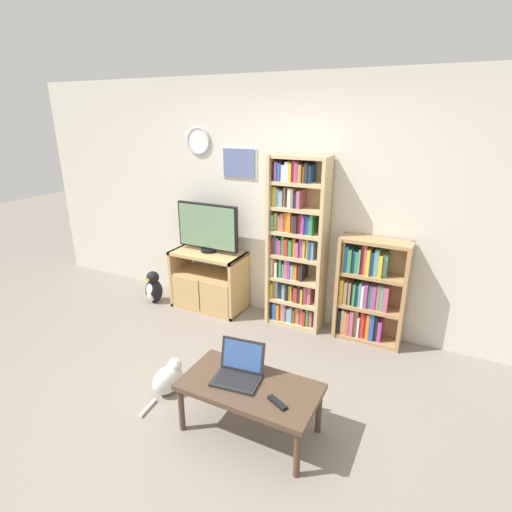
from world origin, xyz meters
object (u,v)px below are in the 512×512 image
Objects in this scene: tv_stand at (208,280)px; cat at (169,378)px; television at (208,228)px; coffee_table at (250,390)px; bookshelf_short at (367,292)px; laptop at (239,370)px; remote_near_laptop at (277,403)px; bookshelf_tall at (295,247)px; penguin_figurine at (153,288)px.

tv_stand is 1.68× the size of cat.
television is 1.82m from cat.
bookshelf_short is at bearing 74.83° from coffee_table.
television is 2.07m from laptop.
television is 0.78× the size of coffee_table.
tv_stand is 2.31m from remote_near_laptop.
tv_stand reaches higher than remote_near_laptop.
bookshelf_tall is at bearing 6.54° from tv_stand.
coffee_table is at bearing 95.01° from remote_near_laptop.
laptop reaches higher than coffee_table.
television is 2.41m from remote_near_laptop.
tv_stand is 1.97m from laptop.
remote_near_laptop is 0.41× the size of penguin_figurine.
bookshelf_short is at bearing 4.15° from tv_stand.
television is 1.05m from bookshelf_tall.
television reaches higher than cat.
penguin_figurine is (-0.69, -0.19, -0.17)m from tv_stand.
laptop is at bearing -109.01° from bookshelf_short.
television is at bearing -177.22° from bookshelf_short.
laptop reaches higher than cat.
bookshelf_tall reaches higher than television.
remote_near_laptop is (0.58, -1.76, -0.48)m from bookshelf_tall.
television is 4.71× the size of remote_near_laptop.
bookshelf_tall is 3.61× the size of cat.
bookshelf_tall is 5.03× the size of laptop.
tv_stand is 5.23× the size of remote_near_laptop.
television reaches higher than tv_stand.
cat is (-1.06, 0.18, -0.28)m from remote_near_laptop.
laptop reaches higher than remote_near_laptop.
cat is at bearing -128.34° from bookshelf_short.
bookshelf_short reaches higher than laptop.
tv_stand is 0.79× the size of bookshelf_short.
remote_near_laptop is at bearing -20.06° from coffee_table.
remote_near_laptop is (0.36, -0.14, -0.05)m from laptop.
bookshelf_short is 2.07m from cat.
tv_stand is at bearing -173.46° from bookshelf_tall.
bookshelf_tall is at bearing 43.30° from remote_near_laptop.
bookshelf_tall is at bearing 4.16° from television.
laptop is at bearing 158.61° from coffee_table.
bookshelf_short is at bearing 18.59° from remote_near_laptop.
bookshelf_tall is (1.04, 0.12, 0.54)m from tv_stand.
remote_near_laptop is 0.32× the size of cat.
bookshelf_tall is 4.56× the size of penguin_figurine.
bookshelf_short is 1.79m from remote_near_laptop.
cat is at bearing -106.88° from bookshelf_tall.
remote_near_laptop is at bearing -27.73° from laptop.
bookshelf_short is at bearing 2.78° from television.
coffee_table is 6.03× the size of remote_near_laptop.
cat is (0.56, -1.46, -0.22)m from tv_stand.
bookshelf_tall is at bearing 10.11° from penguin_figurine.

